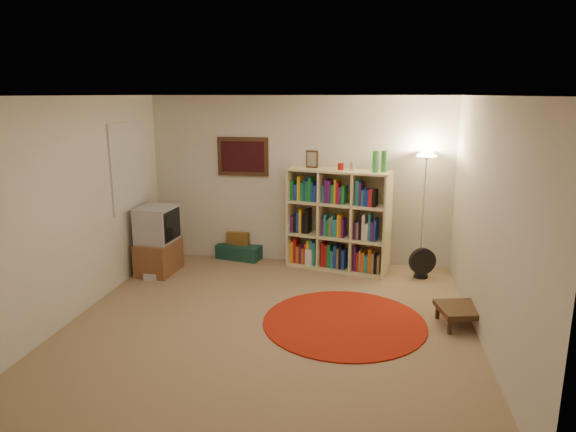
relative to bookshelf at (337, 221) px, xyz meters
name	(u,v)px	position (x,y,z in m)	size (l,w,h in m)	color
room	(266,213)	(-0.65, -1.93, 0.55)	(4.54, 4.54, 2.54)	#967A58
bookshelf	(337,221)	(0.00, 0.00, 0.00)	(1.53, 0.78, 1.77)	beige
floor_lamp	(426,173)	(1.22, 0.07, 0.73)	(0.38, 0.38, 1.74)	silver
floor_fan	(422,263)	(1.22, -0.22, -0.50)	(0.38, 0.25, 0.43)	black
tv_stand	(158,241)	(-2.51, -0.59, -0.24)	(0.52, 0.70, 0.97)	brown
dvd_box	(154,275)	(-2.49, -0.83, -0.67)	(0.32, 0.28, 0.09)	#B0AFB4
suitcase	(241,251)	(-1.51, 0.28, -0.60)	(0.77, 0.58, 0.22)	#153933
wicker_basket	(240,237)	(-1.54, 0.30, -0.39)	(0.37, 0.28, 0.20)	brown
paper_towel	(309,258)	(-0.40, 0.00, -0.57)	(0.16, 0.16, 0.28)	white
red_rug	(344,322)	(0.23, -1.86, -0.71)	(1.84, 1.84, 0.02)	maroon
side_table	(461,310)	(1.51, -1.72, -0.53)	(0.58, 0.58, 0.22)	#372213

